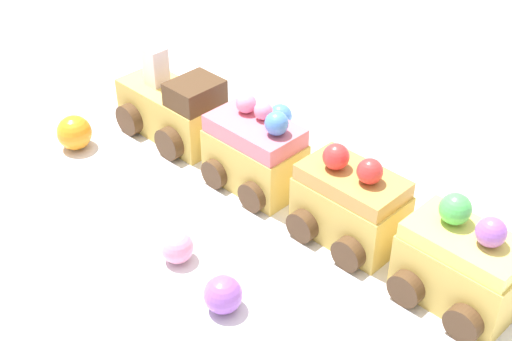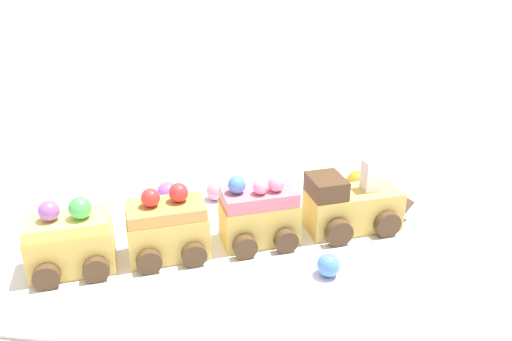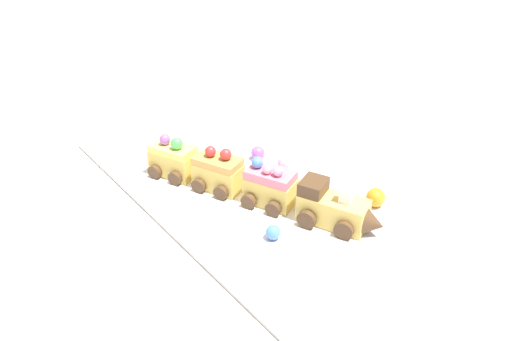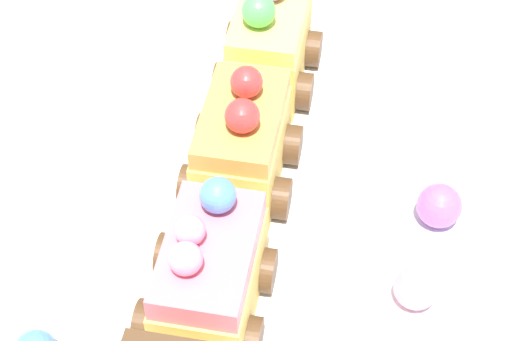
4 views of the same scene
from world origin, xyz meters
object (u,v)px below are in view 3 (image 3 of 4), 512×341
(gumball_pink, at_px, (284,163))
(gumball_orange, at_px, (376,197))
(cake_car_strawberry, at_px, (269,188))
(gumball_blue, at_px, (273,232))
(cake_train_locomotive, at_px, (337,210))
(cake_car_caramel, at_px, (218,173))
(cake_car_lemon, at_px, (174,160))
(gumball_purple, at_px, (258,153))

(gumball_pink, bearing_deg, gumball_orange, 12.58)
(cake_car_strawberry, xyz_separation_m, gumball_blue, (0.07, -0.05, -0.02))
(cake_train_locomotive, height_order, gumball_orange, cake_train_locomotive)
(cake_car_strawberry, relative_size, gumball_orange, 2.92)
(gumball_pink, bearing_deg, cake_car_caramel, -100.29)
(cake_car_lemon, bearing_deg, gumball_pink, 33.62)
(cake_car_lemon, distance_m, gumball_purple, 0.16)
(cake_train_locomotive, bearing_deg, cake_car_strawberry, -179.96)
(cake_train_locomotive, xyz_separation_m, gumball_blue, (-0.03, -0.10, -0.01))
(gumball_purple, distance_m, gumball_pink, 0.06)
(cake_car_caramel, bearing_deg, cake_car_lemon, -179.80)
(cake_train_locomotive, relative_size, cake_car_caramel, 1.51)
(gumball_pink, bearing_deg, cake_car_strawberry, -54.13)
(cake_train_locomotive, height_order, gumball_purple, cake_train_locomotive)
(cake_car_strawberry, distance_m, gumball_pink, 0.11)
(gumball_orange, xyz_separation_m, gumball_pink, (-0.17, -0.04, -0.00))
(cake_car_caramel, xyz_separation_m, gumball_blue, (0.16, -0.02, -0.02))
(cake_train_locomotive, distance_m, cake_car_lemon, 0.30)
(gumball_orange, bearing_deg, cake_train_locomotive, -93.22)
(cake_car_caramel, height_order, cake_car_lemon, same)
(cake_car_strawberry, height_order, gumball_purple, cake_car_strawberry)
(gumball_orange, relative_size, gumball_purple, 1.18)
(cake_car_strawberry, bearing_deg, cake_car_caramel, 179.88)
(gumball_blue, relative_size, gumball_purple, 0.87)
(cake_train_locomotive, bearing_deg, gumball_orange, 64.08)
(gumball_purple, bearing_deg, gumball_blue, -33.33)
(cake_train_locomotive, relative_size, gumball_blue, 6.02)
(gumball_blue, distance_m, gumball_pink, 0.20)
(gumball_pink, bearing_deg, gumball_blue, -45.81)
(gumball_orange, bearing_deg, gumball_pink, -167.42)
(cake_car_caramel, distance_m, gumball_orange, 0.26)
(cake_car_lemon, xyz_separation_m, gumball_purple, (0.05, 0.15, -0.02))
(cake_car_strawberry, bearing_deg, cake_train_locomotive, 0.04)
(gumball_blue, relative_size, gumball_pink, 0.94)
(cake_train_locomotive, distance_m, gumball_purple, 0.23)
(gumball_orange, xyz_separation_m, gumball_blue, (-0.04, -0.18, -0.00))
(cake_car_lemon, distance_m, gumball_pink, 0.19)
(cake_train_locomotive, distance_m, gumball_pink, 0.17)
(gumball_orange, height_order, gumball_pink, gumball_orange)
(gumball_blue, height_order, gumball_purple, gumball_purple)
(gumball_blue, bearing_deg, gumball_pink, 134.19)
(gumball_blue, bearing_deg, gumball_purple, 146.67)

